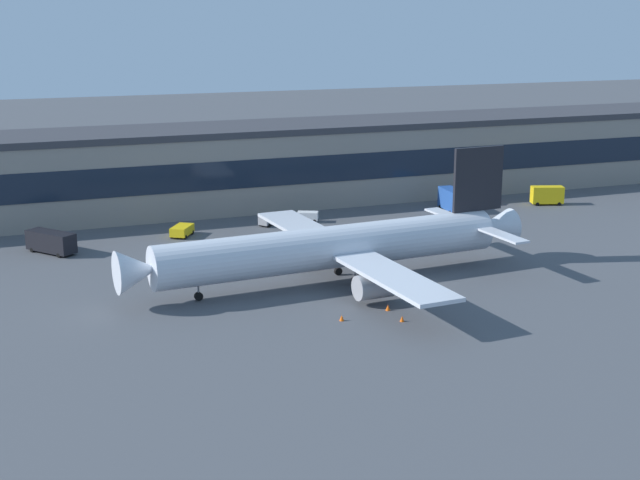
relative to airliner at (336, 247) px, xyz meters
The scene contains 13 objects.
ground_plane 13.11m from the airliner, 28.67° to the right, with size 600.00×600.00×0.00m, color #4C4F54.
terminal_building 53.17m from the airliner, 78.41° to the left, with size 183.78×18.78×15.29m.
airliner is the anchor object (origin of this frame).
stair_truck 64.73m from the airliner, 29.54° to the left, with size 6.45×4.17×3.55m.
fuel_truck 46.12m from the airliner, 140.50° to the left, with size 7.33×8.37×3.35m.
belt_loader 60.47m from the airliner, 38.67° to the left, with size 6.11×5.74×1.95m.
pushback_tractor 35.69m from the airliner, 113.97° to the left, with size 4.78×5.44×1.75m.
follow_me_car 35.05m from the airliner, 87.43° to the left, with size 4.67×4.14×1.85m.
baggage_tug 35.72m from the airliner, 76.44° to the left, with size 4.11×3.35×1.85m.
catering_truck 49.60m from the airliner, 42.61° to the left, with size 3.35×7.43×4.15m.
traffic_cone_0 14.33m from the airliner, 83.75° to the right, with size 0.59×0.59×0.73m, color #F2590C.
traffic_cone_1 16.53m from the airliner, 109.48° to the right, with size 0.58×0.58×0.72m, color #F2590C.
traffic_cone_2 18.41m from the airliner, 85.69° to the right, with size 0.55×0.55×0.69m, color #F2590C.
Camera 1 is at (-53.42, -100.49, 35.59)m, focal length 49.05 mm.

